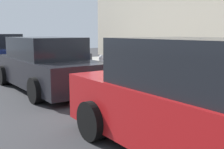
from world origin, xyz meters
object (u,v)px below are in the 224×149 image
object	(u,v)px
suitcase_red_2	(222,88)
suitcase_olive_4	(186,80)
parked_car_red_0	(197,103)
parked_car_navy_2	(0,52)
bollard_post	(90,63)
suitcase_black_5	(170,77)
suitcase_teal_6	(159,74)
suitcase_maroon_8	(133,70)
fire_hydrant	(101,64)
parked_car_charcoal_1	(46,65)
suitcase_red_9	(123,72)
suitcase_navy_3	(202,82)
suitcase_navy_10	(117,66)
suitcase_silver_7	(146,73)

from	to	relation	value
suitcase_red_2	suitcase_olive_4	size ratio (longest dim) A/B	0.93
suitcase_olive_4	parked_car_red_0	xyz separation A→B (m)	(-2.34, 2.54, 0.27)
parked_car_navy_2	bollard_post	bearing A→B (deg)	-152.86
parked_car_red_0	suitcase_black_5	bearing A→B (deg)	-41.21
suitcase_teal_6	suitcase_olive_4	bearing A→B (deg)	177.00
parked_car_red_0	suitcase_maroon_8	bearing A→B (deg)	-29.21
fire_hydrant	parked_car_charcoal_1	bearing A→B (deg)	108.90
suitcase_maroon_8	suitcase_red_9	world-z (taller)	suitcase_maroon_8
suitcase_maroon_8	fire_hydrant	xyz separation A→B (m)	(1.92, -0.01, 0.02)
suitcase_maroon_8	parked_car_charcoal_1	bearing A→B (deg)	67.30
suitcase_navy_3	suitcase_teal_6	world-z (taller)	suitcase_navy_3
suitcase_red_2	bollard_post	xyz separation A→B (m)	(5.75, 0.10, 0.05)
suitcase_black_5	parked_car_red_0	bearing A→B (deg)	138.79
suitcase_navy_3	suitcase_navy_10	xyz separation A→B (m)	(3.67, -0.10, -0.01)
fire_hydrant	parked_car_red_0	world-z (taller)	parked_car_red_0
suitcase_olive_4	suitcase_navy_10	distance (m)	3.13
suitcase_navy_3	parked_car_red_0	distance (m)	3.08
suitcase_black_5	suitcase_navy_10	bearing A→B (deg)	-1.49
fire_hydrant	suitcase_navy_10	bearing A→B (deg)	-176.61
suitcase_navy_10	parked_car_navy_2	bearing A→B (deg)	22.75
suitcase_olive_4	parked_car_red_0	bearing A→B (deg)	132.67
suitcase_silver_7	fire_hydrant	world-z (taller)	fire_hydrant
suitcase_navy_10	parked_car_navy_2	distance (m)	6.68
suitcase_navy_10	bollard_post	distance (m)	1.54
suitcase_black_5	parked_car_charcoal_1	size ratio (longest dim) A/B	0.16
suitcase_silver_7	parked_car_red_0	xyz separation A→B (m)	(-3.98, 2.59, 0.29)
suitcase_silver_7	bollard_post	xyz separation A→B (m)	(3.02, 0.22, 0.05)
suitcase_red_9	parked_car_red_0	distance (m)	5.59
suitcase_black_5	fire_hydrant	world-z (taller)	suitcase_black_5
suitcase_maroon_8	fire_hydrant	world-z (taller)	suitcase_maroon_8
suitcase_teal_6	suitcase_red_9	world-z (taller)	suitcase_teal_6
suitcase_navy_3	parked_car_charcoal_1	size ratio (longest dim) A/B	0.22
suitcase_olive_4	suitcase_black_5	xyz separation A→B (m)	(0.53, 0.03, -0.00)
suitcase_red_2	parked_car_charcoal_1	distance (m)	4.98
suitcase_maroon_8	parked_car_red_0	world-z (taller)	parked_car_red_0
suitcase_red_9	fire_hydrant	distance (m)	1.43
suitcase_black_5	parked_car_navy_2	size ratio (longest dim) A/B	0.18
suitcase_teal_6	fire_hydrant	xyz separation A→B (m)	(3.01, 0.07, 0.02)
bollard_post	parked_car_charcoal_1	xyz separation A→B (m)	(-1.44, 2.37, 0.22)
suitcase_olive_4	parked_car_red_0	distance (m)	3.47
suitcase_navy_3	suitcase_olive_4	size ratio (longest dim) A/B	1.35
suitcase_teal_6	parked_car_red_0	xyz separation A→B (m)	(-3.41, 2.60, 0.26)
suitcase_red_2	suitcase_silver_7	bearing A→B (deg)	-2.46
suitcase_black_5	bollard_post	bearing A→B (deg)	1.92
parked_car_charcoal_1	suitcase_maroon_8	bearing A→B (deg)	-112.70
suitcase_black_5	suitcase_teal_6	bearing A→B (deg)	-9.01
suitcase_navy_3	suitcase_red_2	bearing A→B (deg)	179.26
suitcase_olive_4	bollard_post	distance (m)	4.65
suitcase_red_9	suitcase_navy_3	bearing A→B (deg)	179.86
fire_hydrant	parked_car_charcoal_1	distance (m)	2.68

